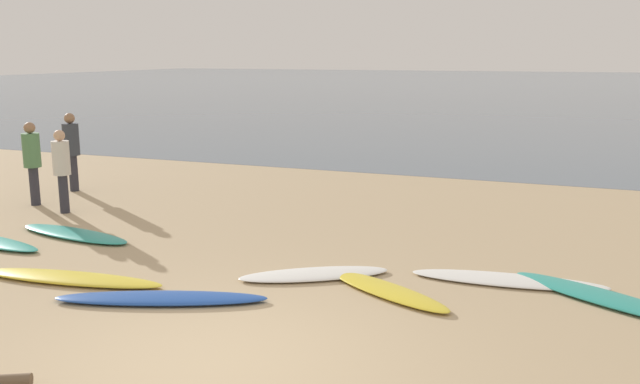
{
  "coord_description": "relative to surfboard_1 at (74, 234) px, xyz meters",
  "views": [
    {
      "loc": [
        3.09,
        -5.21,
        2.94
      ],
      "look_at": [
        -0.95,
        5.36,
        0.6
      ],
      "focal_mm": 37.79,
      "sensor_mm": 36.0,
      "label": 1
    }
  ],
  "objects": [
    {
      "name": "surfboard_5",
      "position": [
        5.49,
        -0.75,
        -0.0
      ],
      "size": [
        1.95,
        1.36,
        0.08
      ],
      "primitive_type": "ellipsoid",
      "rotation": [
        0.0,
        0.0,
        -0.5
      ],
      "color": "yellow",
      "rests_on": "ground"
    },
    {
      "name": "person_0",
      "position": [
        -1.31,
        1.29,
        0.87
      ],
      "size": [
        0.31,
        0.31,
        1.56
      ],
      "rotation": [
        0.0,
        0.0,
        0.29
      ],
      "color": "#2D2D38",
      "rests_on": "ground"
    },
    {
      "name": "surfboard_7",
      "position": [
        8.05,
        -0.08,
        -0.0
      ],
      "size": [
        2.45,
        1.7,
        0.09
      ],
      "primitive_type": "ellipsoid",
      "rotation": [
        0.0,
        0.0,
        -0.51
      ],
      "color": "teal",
      "rests_on": "ground"
    },
    {
      "name": "person_1",
      "position": [
        -2.55,
        3.0,
        0.95
      ],
      "size": [
        0.34,
        0.34,
        1.69
      ],
      "rotation": [
        0.0,
        0.0,
        1.25
      ],
      "color": "#2D2D38",
      "rests_on": "ground"
    },
    {
      "name": "surfboard_4",
      "position": [
        4.41,
        -0.48,
        -0.01
      ],
      "size": [
        2.01,
        1.54,
        0.07
      ],
      "primitive_type": "ellipsoid",
      "rotation": [
        0.0,
        0.0,
        0.56
      ],
      "color": "white",
      "rests_on": "ground"
    },
    {
      "name": "ground_plane",
      "position": [
        4.46,
        6.72,
        -0.14
      ],
      "size": [
        120.0,
        120.0,
        0.2
      ],
      "primitive_type": "cube",
      "color": "tan",
      "rests_on": "ground"
    },
    {
      "name": "ocean_water",
      "position": [
        4.46,
        57.39,
        -0.04
      ],
      "size": [
        140.0,
        100.0,
        0.01
      ],
      "primitive_type": "cube",
      "color": "slate",
      "rests_on": "ground"
    },
    {
      "name": "surfboard_1",
      "position": [
        0.0,
        0.0,
        0.0
      ],
      "size": [
        2.39,
        0.89,
        0.09
      ],
      "primitive_type": "ellipsoid",
      "rotation": [
        0.0,
        0.0,
        -0.15
      ],
      "color": "teal",
      "rests_on": "ground"
    },
    {
      "name": "surfboard_3",
      "position": [
        3.02,
        -2.0,
        0.0
      ],
      "size": [
        2.58,
        1.35,
        0.09
      ],
      "primitive_type": "ellipsoid",
      "rotation": [
        0.0,
        0.0,
        0.36
      ],
      "color": "#1E479E",
      "rests_on": "ground"
    },
    {
      "name": "person_2",
      "position": [
        -2.31,
        1.61,
        0.92
      ],
      "size": [
        0.33,
        0.33,
        1.63
      ],
      "rotation": [
        0.0,
        0.0,
        3.33
      ],
      "color": "#2D2D38",
      "rests_on": "ground"
    },
    {
      "name": "surfboard_2",
      "position": [
        1.49,
        -1.79,
        0.0
      ],
      "size": [
        2.66,
        0.81,
        0.09
      ],
      "primitive_type": "ellipsoid",
      "rotation": [
        0.0,
        0.0,
        0.12
      ],
      "color": "yellow",
      "rests_on": "ground"
    },
    {
      "name": "surfboard_6",
      "position": [
        6.86,
        0.22,
        -0.01
      ],
      "size": [
        2.55,
        0.79,
        0.06
      ],
      "primitive_type": "ellipsoid",
      "rotation": [
        0.0,
        0.0,
        0.09
      ],
      "color": "white",
      "rests_on": "ground"
    }
  ]
}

